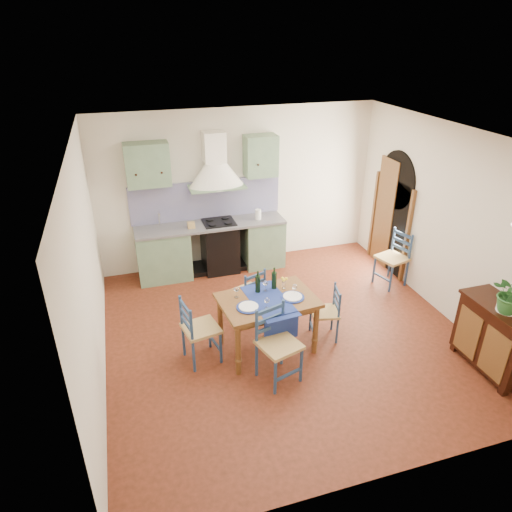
# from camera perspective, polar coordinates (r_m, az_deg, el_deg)

# --- Properties ---
(floor) EXTENTS (5.00, 5.00, 0.00)m
(floor) POSITION_cam_1_polar(r_m,az_deg,el_deg) (6.71, 3.66, -9.61)
(floor) COLOR #3F1C0D
(floor) RESTS_ON ground
(back_wall) EXTENTS (5.00, 0.96, 2.80)m
(back_wall) POSITION_cam_1_polar(r_m,az_deg,el_deg) (8.03, -4.98, 5.31)
(back_wall) COLOR beige
(back_wall) RESTS_ON ground
(right_wall) EXTENTS (0.26, 5.00, 2.80)m
(right_wall) POSITION_cam_1_polar(r_m,az_deg,el_deg) (7.43, 21.60, 4.02)
(right_wall) COLOR beige
(right_wall) RESTS_ON ground
(left_wall) EXTENTS (0.04, 5.00, 2.80)m
(left_wall) POSITION_cam_1_polar(r_m,az_deg,el_deg) (5.68, -20.30, -2.02)
(left_wall) COLOR beige
(left_wall) RESTS_ON ground
(ceiling) EXTENTS (5.00, 5.00, 0.01)m
(ceiling) POSITION_cam_1_polar(r_m,az_deg,el_deg) (5.53, 4.53, 14.48)
(ceiling) COLOR silver
(ceiling) RESTS_ON back_wall
(dining_table) EXTENTS (1.32, 1.02, 1.11)m
(dining_table) POSITION_cam_1_polar(r_m,az_deg,el_deg) (6.03, 1.51, -6.12)
(dining_table) COLOR brown
(dining_table) RESTS_ON ground
(chair_near) EXTENTS (0.58, 0.58, 0.99)m
(chair_near) POSITION_cam_1_polar(r_m,az_deg,el_deg) (5.67, 2.70, -10.92)
(chair_near) COLOR navy
(chair_near) RESTS_ON ground
(chair_far) EXTENTS (0.52, 0.52, 0.87)m
(chair_far) POSITION_cam_1_polar(r_m,az_deg,el_deg) (6.75, -0.84, -4.72)
(chair_far) COLOR navy
(chair_far) RESTS_ON ground
(chair_left) EXTENTS (0.51, 0.51, 0.94)m
(chair_left) POSITION_cam_1_polar(r_m,az_deg,el_deg) (5.99, -7.19, -9.12)
(chair_left) COLOR navy
(chair_left) RESTS_ON ground
(chair_right) EXTENTS (0.45, 0.45, 0.80)m
(chair_right) POSITION_cam_1_polar(r_m,az_deg,el_deg) (6.48, 8.80, -6.96)
(chair_right) COLOR navy
(chair_right) RESTS_ON ground
(chair_spare) EXTENTS (0.54, 0.54, 0.95)m
(chair_spare) POSITION_cam_1_polar(r_m,az_deg,el_deg) (8.01, 16.81, -0.24)
(chair_spare) COLOR navy
(chair_spare) RESTS_ON ground
(sideboard) EXTENTS (0.50, 1.05, 0.94)m
(sideboard) POSITION_cam_1_polar(r_m,az_deg,el_deg) (6.53, 27.85, -8.84)
(sideboard) COLOR black
(sideboard) RESTS_ON ground
(potted_plant) EXTENTS (0.49, 0.44, 0.48)m
(potted_plant) POSITION_cam_1_polar(r_m,az_deg,el_deg) (6.14, 29.29, -4.14)
(potted_plant) COLOR #29652B
(potted_plant) RESTS_ON sideboard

